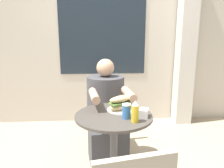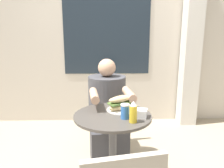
{
  "view_description": "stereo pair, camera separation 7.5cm",
  "coord_description": "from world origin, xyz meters",
  "px_view_note": "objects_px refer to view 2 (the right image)",
  "views": [
    {
      "loc": [
        -0.13,
        -1.59,
        1.33
      ],
      "look_at": [
        0.0,
        0.19,
        0.92
      ],
      "focal_mm": 35.0,
      "sensor_mm": 36.0,
      "label": 1
    },
    {
      "loc": [
        -0.05,
        -1.59,
        1.33
      ],
      "look_at": [
        0.0,
        0.19,
        0.92
      ],
      "focal_mm": 35.0,
      "sensor_mm": 36.0,
      "label": 2
    }
  ],
  "objects_px": {
    "diner_chair": "(106,105)",
    "drink_cup": "(125,111)",
    "seated_diner": "(108,121)",
    "condiment_bottle": "(133,112)",
    "cafe_table": "(113,139)",
    "sandwich_on_plate": "(121,104)"
  },
  "relations": [
    {
      "from": "cafe_table",
      "to": "seated_diner",
      "type": "bearing_deg",
      "value": 94.14
    },
    {
      "from": "diner_chair",
      "to": "cafe_table",
      "type": "bearing_deg",
      "value": 86.81
    },
    {
      "from": "cafe_table",
      "to": "condiment_bottle",
      "type": "relative_size",
      "value": 4.64
    },
    {
      "from": "cafe_table",
      "to": "seated_diner",
      "type": "height_order",
      "value": "seated_diner"
    },
    {
      "from": "cafe_table",
      "to": "condiment_bottle",
      "type": "distance_m",
      "value": 0.35
    },
    {
      "from": "sandwich_on_plate",
      "to": "condiment_bottle",
      "type": "relative_size",
      "value": 1.51
    },
    {
      "from": "diner_chair",
      "to": "sandwich_on_plate",
      "type": "height_order",
      "value": "diner_chair"
    },
    {
      "from": "sandwich_on_plate",
      "to": "drink_cup",
      "type": "distance_m",
      "value": 0.18
    },
    {
      "from": "diner_chair",
      "to": "condiment_bottle",
      "type": "height_order",
      "value": "condiment_bottle"
    },
    {
      "from": "cafe_table",
      "to": "diner_chair",
      "type": "height_order",
      "value": "diner_chair"
    },
    {
      "from": "diner_chair",
      "to": "drink_cup",
      "type": "relative_size",
      "value": 7.93
    },
    {
      "from": "cafe_table",
      "to": "sandwich_on_plate",
      "type": "height_order",
      "value": "sandwich_on_plate"
    },
    {
      "from": "cafe_table",
      "to": "drink_cup",
      "type": "relative_size",
      "value": 6.61
    },
    {
      "from": "drink_cup",
      "to": "sandwich_on_plate",
      "type": "bearing_deg",
      "value": 95.72
    },
    {
      "from": "cafe_table",
      "to": "drink_cup",
      "type": "bearing_deg",
      "value": -42.61
    },
    {
      "from": "cafe_table",
      "to": "sandwich_on_plate",
      "type": "bearing_deg",
      "value": 54.34
    },
    {
      "from": "sandwich_on_plate",
      "to": "condiment_bottle",
      "type": "height_order",
      "value": "condiment_bottle"
    },
    {
      "from": "sandwich_on_plate",
      "to": "diner_chair",
      "type": "bearing_deg",
      "value": 99.12
    },
    {
      "from": "cafe_table",
      "to": "condiment_bottle",
      "type": "bearing_deg",
      "value": -47.82
    },
    {
      "from": "seated_diner",
      "to": "condiment_bottle",
      "type": "relative_size",
      "value": 7.03
    },
    {
      "from": "diner_chair",
      "to": "seated_diner",
      "type": "xyz_separation_m",
      "value": [
        0.02,
        -0.35,
        -0.05
      ]
    },
    {
      "from": "cafe_table",
      "to": "diner_chair",
      "type": "xyz_separation_m",
      "value": [
        -0.05,
        0.85,
        0.0
      ]
    }
  ]
}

